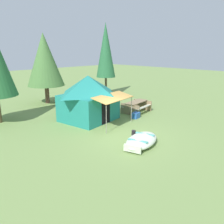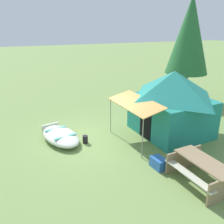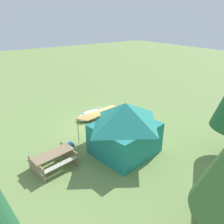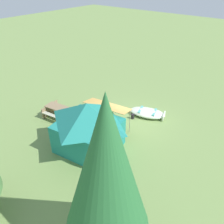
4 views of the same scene
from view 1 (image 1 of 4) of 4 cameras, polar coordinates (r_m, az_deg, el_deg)
The scene contains 8 objects.
ground_plane at distance 11.90m, azimuth 2.82°, elevation -5.74°, with size 80.00×80.00×0.00m, color #75924E.
beached_rowboat at distance 10.74m, azimuth 7.33°, elevation -7.04°, with size 2.60×1.85×0.41m.
canvas_cabin_tent at distance 14.08m, azimuth -5.86°, elevation 3.65°, with size 3.60×4.24×2.77m.
picnic_table at distance 16.09m, azimuth 6.11°, elevation 1.66°, with size 2.11×1.70×0.76m.
cooler_box at distance 14.76m, azimuth 5.96°, elevation -0.82°, with size 0.56×0.37×0.37m, color blue.
fuel_can at distance 11.70m, azimuth 5.40°, elevation -5.35°, with size 0.21×0.21×0.32m, color black.
pine_tree_back_right at distance 19.08m, azimuth -16.46°, elevation 12.37°, with size 2.91×2.91×5.52m.
pine_tree_far_center at distance 22.02m, azimuth -1.58°, elevation 15.06°, with size 1.80×1.80×6.62m.
Camera 1 is at (-8.29, -7.38, 4.31)m, focal length 36.69 mm.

